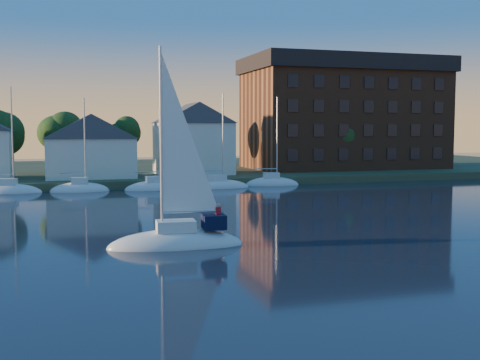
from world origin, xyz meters
name	(u,v)px	position (x,y,z in m)	size (l,w,h in m)	color
ground	(319,304)	(0.00, 0.00, 0.00)	(260.00, 260.00, 0.00)	black
shoreline_land	(123,174)	(0.00, 75.00, 0.00)	(160.00, 50.00, 2.00)	#354226
wooden_dock	(143,187)	(0.00, 52.00, 0.00)	(120.00, 3.00, 1.00)	brown
clubhouse_centre	(90,145)	(-6.00, 57.00, 5.13)	(11.55, 8.40, 8.08)	silver
clubhouse_east	(193,138)	(8.00, 59.00, 6.00)	(10.50, 8.40, 9.80)	silver
condo_block	(344,113)	(34.00, 64.95, 9.79)	(31.00, 17.00, 17.40)	brown
tree_line	(145,129)	(2.00, 63.00, 7.18)	(93.40, 5.40, 8.90)	#352118
moored_fleet	(41,192)	(-12.00, 49.00, 0.10)	(63.50, 2.40, 12.05)	silver
hero_sailboat	(178,238)	(-3.18, 13.81, 0.57)	(8.66, 3.36, 13.35)	silver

